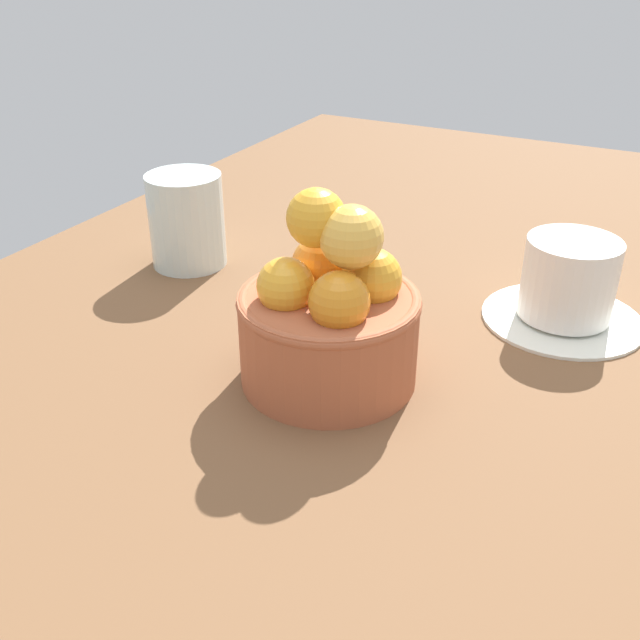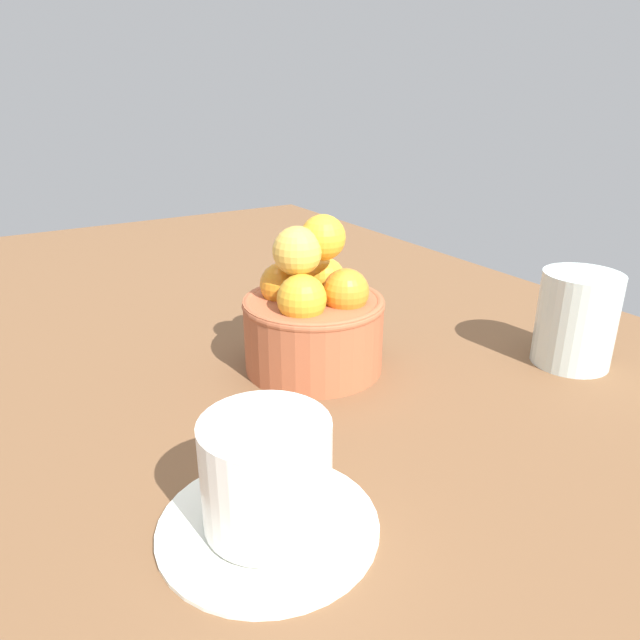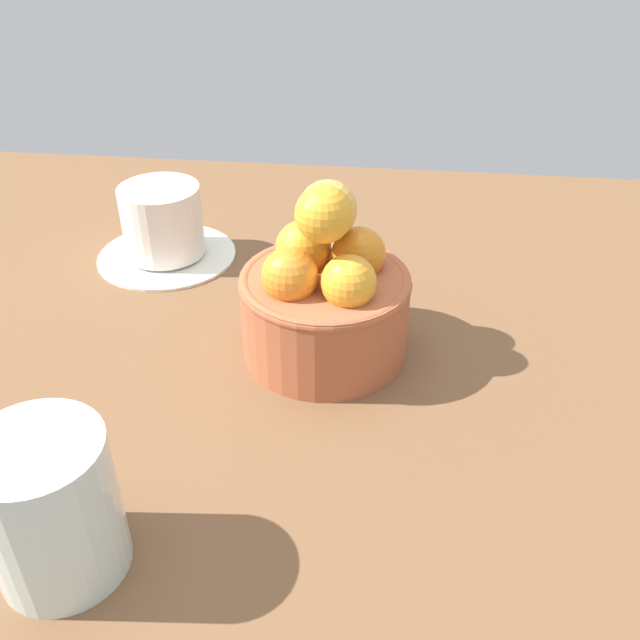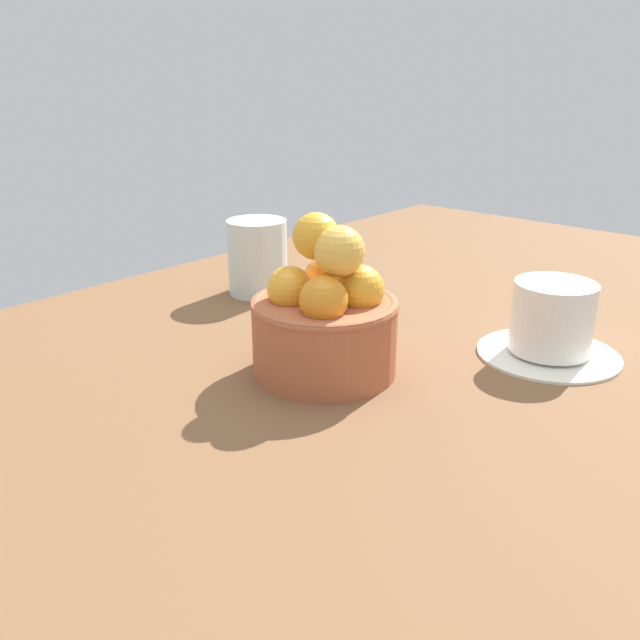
% 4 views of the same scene
% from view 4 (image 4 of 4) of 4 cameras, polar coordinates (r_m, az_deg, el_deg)
% --- Properties ---
extents(ground_plane, '(1.56, 0.82, 0.05)m').
position_cam_4_polar(ground_plane, '(0.66, 0.37, -6.11)').
color(ground_plane, brown).
extents(terracotta_bowl, '(0.14, 0.14, 0.15)m').
position_cam_4_polar(terracotta_bowl, '(0.63, 0.44, 0.14)').
color(terracotta_bowl, '#AD5938').
rests_on(terracotta_bowl, ground_plane).
extents(coffee_cup, '(0.14, 0.14, 0.08)m').
position_cam_4_polar(coffee_cup, '(0.72, 18.77, -0.35)').
color(coffee_cup, white).
rests_on(coffee_cup, ground_plane).
extents(water_glass, '(0.08, 0.08, 0.09)m').
position_cam_4_polar(water_glass, '(0.87, -5.24, 5.27)').
color(water_glass, silver).
rests_on(water_glass, ground_plane).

